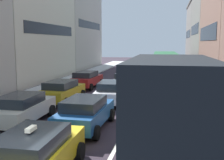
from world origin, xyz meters
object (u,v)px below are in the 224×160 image
object	(u,v)px
coupe_centre_lane_fourth	(127,80)
sedan_left_lane_fourth	(86,79)
taxi_centre_lane_front	(34,154)
sedan_centre_lane_second	(85,112)
sedan_right_lane_behind_truck	(163,98)
hatchback_centre_lane_third	(112,92)
sedan_left_lane_third	(62,91)
wagon_left_lane_second	(22,108)
wagon_right_lane_far	(166,84)
bus_mid_queue_primary	(165,63)
removalist_box_truck	(170,105)

from	to	relation	value
coupe_centre_lane_fourth	sedan_left_lane_fourth	distance (m)	3.70
taxi_centre_lane_front	coupe_centre_lane_fourth	bearing A→B (deg)	-2.32
coupe_centre_lane_fourth	sedan_centre_lane_second	bearing A→B (deg)	-177.95
sedan_centre_lane_second	sedan_right_lane_behind_truck	world-z (taller)	same
hatchback_centre_lane_third	sedan_left_lane_third	xyz separation A→B (m)	(-3.40, -0.36, 0.00)
wagon_left_lane_second	wagon_right_lane_far	xyz separation A→B (m)	(6.97, 9.48, 0.00)
coupe_centre_lane_fourth	sedan_left_lane_fourth	bearing A→B (deg)	92.93
sedan_centre_lane_second	wagon_right_lane_far	distance (m)	10.31
sedan_right_lane_behind_truck	wagon_left_lane_second	bearing A→B (deg)	120.56
hatchback_centre_lane_third	bus_mid_queue_primary	size ratio (longest dim) A/B	0.42
removalist_box_truck	hatchback_centre_lane_third	world-z (taller)	removalist_box_truck
taxi_centre_lane_front	removalist_box_truck	bearing A→B (deg)	-62.88
taxi_centre_lane_front	coupe_centre_lane_fourth	xyz separation A→B (m)	(0.32, 16.31, -0.00)
sedan_right_lane_behind_truck	bus_mid_queue_primary	distance (m)	15.43
sedan_left_lane_fourth	sedan_centre_lane_second	bearing A→B (deg)	-160.08
sedan_centre_lane_second	taxi_centre_lane_front	bearing A→B (deg)	-179.43
wagon_left_lane_second	sedan_right_lane_behind_truck	distance (m)	7.99
sedan_left_lane_fourth	sedan_right_lane_behind_truck	size ratio (longest dim) A/B	1.02
wagon_right_lane_far	sedan_right_lane_behind_truck	bearing A→B (deg)	179.26
removalist_box_truck	sedan_left_lane_fourth	world-z (taller)	removalist_box_truck
sedan_centre_lane_second	wagon_right_lane_far	bearing A→B (deg)	-19.71
wagon_left_lane_second	sedan_right_lane_behind_truck	bearing A→B (deg)	-60.58
wagon_right_lane_far	bus_mid_queue_primary	xyz separation A→B (m)	(-0.25, 10.03, 0.96)
coupe_centre_lane_fourth	wagon_right_lane_far	world-z (taller)	same
sedan_left_lane_fourth	removalist_box_truck	bearing A→B (deg)	-149.78
coupe_centre_lane_fourth	wagon_right_lane_far	size ratio (longest dim) A/B	1.02
coupe_centre_lane_fourth	hatchback_centre_lane_third	bearing A→B (deg)	-178.27
sedan_right_lane_behind_truck	hatchback_centre_lane_third	bearing A→B (deg)	68.16
sedan_centre_lane_second	wagon_right_lane_far	world-z (taller)	same
hatchback_centre_lane_third	sedan_right_lane_behind_truck	bearing A→B (deg)	-115.39
sedan_right_lane_behind_truck	sedan_left_lane_third	bearing A→B (deg)	81.45
sedan_left_lane_fourth	bus_mid_queue_primary	size ratio (longest dim) A/B	0.42
removalist_box_truck	sedan_right_lane_behind_truck	world-z (taller)	removalist_box_truck
removalist_box_truck	hatchback_centre_lane_third	xyz separation A→B (m)	(-3.74, 8.51, -1.18)
sedan_left_lane_third	coupe_centre_lane_fourth	xyz separation A→B (m)	(3.58, 6.07, 0.00)
taxi_centre_lane_front	wagon_left_lane_second	world-z (taller)	taxi_centre_lane_front
sedan_left_lane_fourth	wagon_right_lane_far	bearing A→B (deg)	-100.46
sedan_centre_lane_second	wagon_left_lane_second	world-z (taller)	same
sedan_left_lane_third	sedan_left_lane_fourth	world-z (taller)	same
taxi_centre_lane_front	bus_mid_queue_primary	distance (m)	24.92
sedan_left_lane_fourth	sedan_right_lane_behind_truck	xyz separation A→B (m)	(6.91, -7.08, 0.00)
sedan_right_lane_behind_truck	coupe_centre_lane_fourth	bearing A→B (deg)	24.15
sedan_right_lane_behind_truck	wagon_right_lane_far	size ratio (longest dim) A/B	1.00
sedan_centre_lane_second	hatchback_centre_lane_third	size ratio (longest dim) A/B	0.98
sedan_centre_lane_second	sedan_left_lane_fourth	size ratio (longest dim) A/B	0.98
taxi_centre_lane_front	sedan_right_lane_behind_truck	size ratio (longest dim) A/B	1.01
sedan_left_lane_third	sedan_right_lane_behind_truck	world-z (taller)	same
removalist_box_truck	sedan_left_lane_third	size ratio (longest dim) A/B	1.77
taxi_centre_lane_front	wagon_left_lane_second	xyz separation A→B (m)	(-3.32, 5.16, -0.00)
removalist_box_truck	wagon_right_lane_far	xyz separation A→B (m)	(-0.23, 12.55, -1.18)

